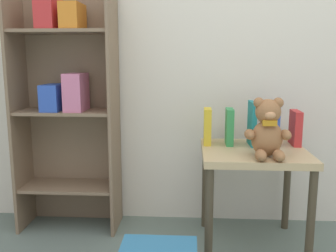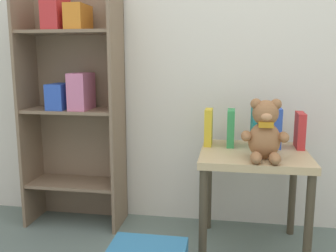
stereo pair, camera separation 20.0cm
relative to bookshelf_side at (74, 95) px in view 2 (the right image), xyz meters
The scene contains 9 objects.
wall_back 1.02m from the bookshelf_side, ahead, with size 4.80×0.06×2.50m.
bookshelf_side is the anchor object (origin of this frame).
display_table 1.12m from the bookshelf_side, 11.56° to the right, with size 0.54×0.51×0.54m.
teddy_bear 1.15m from the bookshelf_side, 18.29° to the right, with size 0.22×0.20×0.29m.
book_standing_yellow 0.83m from the bookshelf_side, ahead, with size 0.04×0.12×0.20m, color gold.
book_standing_green 0.95m from the bookshelf_side, ahead, with size 0.04×0.13×0.20m, color #33934C.
book_standing_teal 1.06m from the bookshelf_side, ahead, with size 0.02×0.15×0.24m, color teal.
book_standing_blue 1.18m from the bookshelf_side, ahead, with size 0.04×0.12×0.21m, color #2D51B7.
book_standing_red 1.30m from the bookshelf_side, ahead, with size 0.04×0.15×0.19m, color red.
Camera 2 is at (0.01, -0.74, 1.01)m, focal length 40.00 mm.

